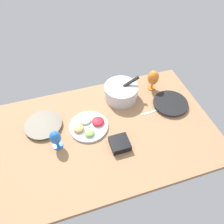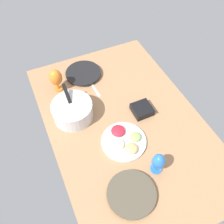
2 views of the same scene
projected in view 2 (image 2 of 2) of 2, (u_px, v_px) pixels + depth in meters
ground_plane at (125, 124)px, 169.61cm from camera, size 160.00×104.00×4.00cm
dinner_plate_left at (131, 194)px, 136.22cm from camera, size 28.49×28.49×2.73cm
dinner_plate_right at (83, 74)px, 195.31cm from camera, size 28.86×28.86×3.01cm
mixing_bowl at (72, 110)px, 165.88cm from camera, size 29.37×28.29×19.47cm
fruit_platter at (124, 141)px, 156.83cm from camera, size 29.62×29.62×5.47cm
hurricane_glass_orange at (56, 78)px, 177.47cm from camera, size 9.69×9.69×19.36cm
hurricane_glass_blue at (158, 162)px, 139.23cm from camera, size 7.94×7.94×16.22cm
square_bowl_black at (142, 109)px, 171.15cm from camera, size 13.42×13.42×5.36cm
fork_by_right_plate at (95, 89)px, 186.92cm from camera, size 18.07×2.72×0.60cm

